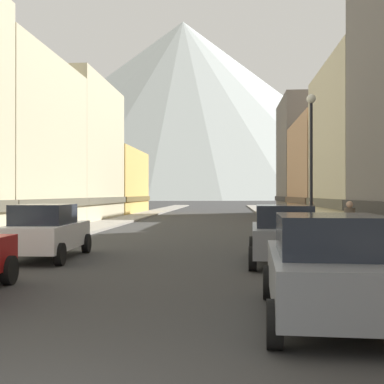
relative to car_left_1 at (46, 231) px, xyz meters
The scene contains 14 objects.
sidewalk_left 23.22m from the car_left_1, 96.07° to the left, with size 2.50×100.00×0.15m, color gray.
sidewalk_right 25.18m from the car_left_1, 66.47° to the left, with size 2.50×100.00×0.15m, color gray.
storefront_left_3 25.64m from the car_left_1, 109.38° to the left, with size 9.66×12.12×11.04m.
storefront_left_4 37.88m from the car_left_1, 100.54° to the left, with size 6.72×13.53×6.79m.
storefront_right_3 30.26m from the car_left_1, 58.96° to the left, with size 8.76×12.61×8.09m.
storefront_right_4 40.93m from the car_left_1, 68.84° to the left, with size 7.04×10.93×11.96m.
car_left_1 is the anchor object (origin of this frame).
car_right_0 10.78m from the car_left_1, 45.22° to the right, with size 2.26×4.49×1.78m.
car_right_1 7.62m from the car_left_1, ahead, with size 2.23×4.48×1.78m.
potted_plant_1 12.11m from the car_left_1, 26.89° to the left, with size 0.66×0.66×1.01m.
pedestrian_0 13.95m from the car_left_1, 43.94° to the left, with size 0.36×0.36×1.62m.
pedestrian_2 10.16m from the car_left_1, ahead, with size 0.36×0.36×1.73m.
streetlamp_right 10.43m from the car_left_1, 23.40° to the left, with size 0.36×0.36×5.86m.
mountain_backdrop 252.80m from the car_left_1, 94.27° to the left, with size 227.75×227.75×91.84m, color silver.
Camera 1 is at (2.20, -4.30, 2.12)m, focal length 47.77 mm.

